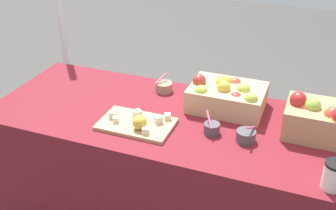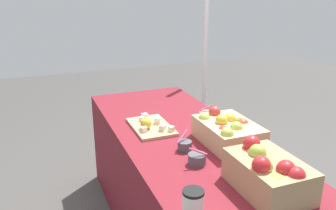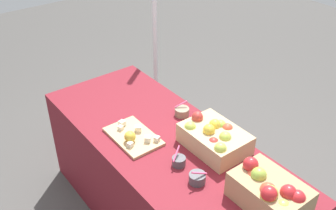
{
  "view_description": "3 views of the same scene",
  "coord_description": "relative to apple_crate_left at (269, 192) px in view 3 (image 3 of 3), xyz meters",
  "views": [
    {
      "loc": [
        0.64,
        -1.72,
        1.83
      ],
      "look_at": [
        -0.0,
        -0.05,
        0.83
      ],
      "focal_mm": 44.47,
      "sensor_mm": 36.0,
      "label": 1
    },
    {
      "loc": [
        1.82,
        -0.81,
        1.59
      ],
      "look_at": [
        -0.16,
        -0.02,
        0.87
      ],
      "focal_mm": 37.72,
      "sensor_mm": 36.0,
      "label": 2
    },
    {
      "loc": [
        1.52,
        -1.14,
        2.23
      ],
      "look_at": [
        0.04,
        -0.01,
        1.02
      ],
      "focal_mm": 42.04,
      "sensor_mm": 36.0,
      "label": 3
    }
  ],
  "objects": [
    {
      "name": "sample_bowl_mid",
      "position": [
        -0.88,
        0.17,
        -0.07
      ],
      "size": [
        0.1,
        0.1,
        0.1
      ],
      "color": "gray",
      "rests_on": "table"
    },
    {
      "name": "apple_crate_left",
      "position": [
        0.0,
        0.0,
        0.0
      ],
      "size": [
        0.37,
        0.25,
        0.21
      ],
      "color": "tan",
      "rests_on": "table"
    },
    {
      "name": "sample_bowl_near",
      "position": [
        -0.5,
        -0.16,
        -0.07
      ],
      "size": [
        0.08,
        0.09,
        0.11
      ],
      "color": "#4C4C51",
      "rests_on": "table"
    },
    {
      "name": "apple_crate_middle",
      "position": [
        -0.5,
        0.1,
        -0.02
      ],
      "size": [
        0.39,
        0.28,
        0.17
      ],
      "color": "tan",
      "rests_on": "table"
    },
    {
      "name": "sample_bowl_far",
      "position": [
        -0.34,
        -0.17,
        -0.07
      ],
      "size": [
        0.09,
        0.1,
        0.1
      ],
      "color": "#4C4C51",
      "rests_on": "table"
    },
    {
      "name": "table",
      "position": [
        -0.74,
        -0.08,
        -0.46
      ],
      "size": [
        1.9,
        0.76,
        0.74
      ],
      "primitive_type": "cube",
      "color": "maroon",
      "rests_on": "ground_plane"
    },
    {
      "name": "cutting_board_front",
      "position": [
        -0.86,
        -0.23,
        -0.07
      ],
      "size": [
        0.36,
        0.23,
        0.09
      ],
      "color": "tan",
      "rests_on": "table"
    },
    {
      "name": "tent_pole",
      "position": [
        -1.89,
        0.67,
        0.17
      ],
      "size": [
        0.04,
        0.04,
        2.0
      ],
      "primitive_type": "cylinder",
      "color": "white",
      "rests_on": "ground_plane"
    }
  ]
}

